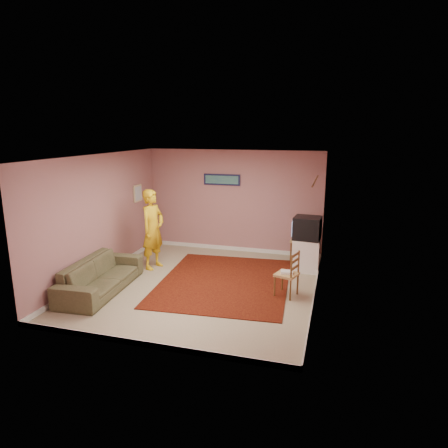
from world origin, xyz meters
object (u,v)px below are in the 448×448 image
(tv_cabinet, at_px, (306,255))
(chair_a, at_px, (302,235))
(chair_b, at_px, (287,269))
(sofa, at_px, (101,275))
(crt_tv, at_px, (307,228))
(person, at_px, (153,229))

(tv_cabinet, relative_size, chair_a, 1.33)
(chair_b, height_order, sofa, chair_b)
(crt_tv, distance_m, chair_a, 0.81)
(chair_b, bearing_deg, chair_a, -164.60)
(crt_tv, height_order, chair_b, crt_tv)
(tv_cabinet, bearing_deg, person, -167.06)
(person, bearing_deg, crt_tv, -64.38)
(sofa, bearing_deg, chair_b, -81.81)
(chair_a, relative_size, chair_b, 1.13)
(sofa, bearing_deg, crt_tv, -62.64)
(tv_cabinet, distance_m, person, 3.48)
(crt_tv, height_order, sofa, crt_tv)
(crt_tv, distance_m, person, 3.43)
(chair_b, bearing_deg, crt_tv, -171.59)
(chair_b, xyz_separation_m, person, (-3.11, 0.75, 0.37))
(tv_cabinet, height_order, person, person)
(chair_a, relative_size, sofa, 0.26)
(tv_cabinet, bearing_deg, sofa, -148.60)
(crt_tv, bearing_deg, sofa, -143.79)
(chair_b, bearing_deg, person, -86.65)
(crt_tv, relative_size, chair_b, 1.28)
(person, bearing_deg, chair_a, -52.50)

